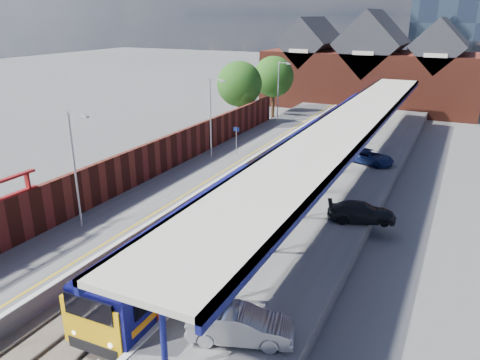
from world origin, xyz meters
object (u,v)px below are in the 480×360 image
object	(u,v)px
platform_sign	(236,136)
parked_car_blue	(369,157)
train	(327,133)
lamp_post_d	(279,88)
parked_car_silver	(240,325)
parked_car_dark	(362,212)
lamp_post_b	(76,164)
lamp_post_c	(212,113)

from	to	relation	value
platform_sign	parked_car_blue	bearing A→B (deg)	11.51
train	lamp_post_d	size ratio (longest dim) A/B	9.42
train	parked_car_silver	world-z (taller)	train
lamp_post_d	platform_sign	distance (m)	14.25
parked_car_silver	parked_car_blue	world-z (taller)	parked_car_silver
platform_sign	parked_car_dark	bearing A→B (deg)	-36.34
platform_sign	train	bearing A→B (deg)	46.99
train	parked_car_silver	bearing A→B (deg)	-80.41
lamp_post_d	lamp_post_b	bearing A→B (deg)	-90.00
train	parked_car_silver	xyz separation A→B (m)	(5.10, -30.16, -0.44)
lamp_post_b	parked_car_silver	world-z (taller)	lamp_post_b
lamp_post_c	parked_car_silver	world-z (taller)	lamp_post_c
train	lamp_post_c	size ratio (longest dim) A/B	9.42
train	lamp_post_d	world-z (taller)	lamp_post_d
lamp_post_d	parked_car_blue	bearing A→B (deg)	-42.27
train	platform_sign	bearing A→B (deg)	-133.01
lamp_post_d	parked_car_dark	world-z (taller)	lamp_post_d
train	lamp_post_d	xyz separation A→B (m)	(-7.86, 7.04, 2.87)
platform_sign	parked_car_dark	distance (m)	16.71
train	parked_car_silver	size ratio (longest dim) A/B	15.92
lamp_post_b	lamp_post_d	world-z (taller)	same
parked_car_blue	lamp_post_b	bearing A→B (deg)	166.60
lamp_post_b	parked_car_silver	distance (m)	14.34
lamp_post_c	platform_sign	bearing A→B (deg)	55.74
parked_car_dark	lamp_post_b	bearing A→B (deg)	100.62
train	lamp_post_c	distance (m)	12.26
train	lamp_post_d	bearing A→B (deg)	138.14
lamp_post_d	parked_car_dark	bearing A→B (deg)	-58.23
parked_car_dark	parked_car_blue	distance (m)	12.37
train	parked_car_blue	xyz separation A→B (m)	(4.97, -4.63, -0.53)
parked_car_dark	lamp_post_d	bearing A→B (deg)	13.62
lamp_post_c	platform_sign	xyz separation A→B (m)	(1.36, 2.00, -2.30)
lamp_post_d	platform_sign	bearing A→B (deg)	-84.44
platform_sign	parked_car_silver	size ratio (longest dim) A/B	0.60
train	parked_car_silver	distance (m)	30.59
train	lamp_post_d	distance (m)	10.93
lamp_post_c	train	bearing A→B (deg)	48.76
platform_sign	parked_car_silver	distance (m)	25.95
train	lamp_post_c	world-z (taller)	lamp_post_c
lamp_post_c	platform_sign	distance (m)	3.34
parked_car_silver	parked_car_blue	size ratio (longest dim) A/B	0.97
platform_sign	lamp_post_b	bearing A→B (deg)	-94.33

